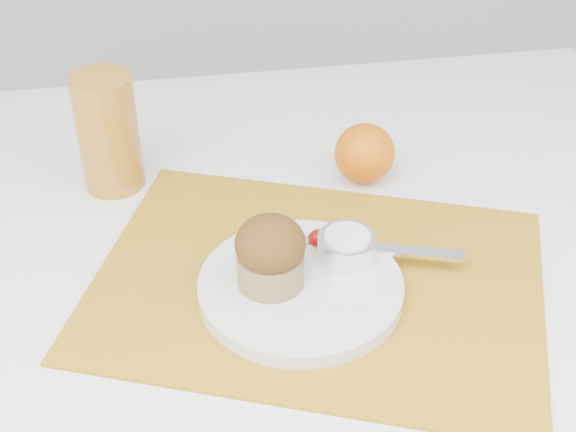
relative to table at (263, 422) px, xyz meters
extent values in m
cube|color=white|center=(0.00, 0.00, 0.00)|extent=(1.20, 0.80, 0.75)
cube|color=#AF7A18|center=(0.05, -0.12, 0.38)|extent=(0.58, 0.51, 0.00)
cylinder|color=silver|center=(0.03, -0.14, 0.39)|extent=(0.26, 0.26, 0.02)
cylinder|color=white|center=(0.08, -0.11, 0.41)|extent=(0.08, 0.08, 0.03)
cylinder|color=white|center=(0.08, -0.11, 0.42)|extent=(0.06, 0.06, 0.01)
ellipsoid|color=#590502|center=(0.06, -0.09, 0.41)|extent=(0.02, 0.02, 0.02)
ellipsoid|color=#5C0217|center=(0.06, -0.11, 0.41)|extent=(0.02, 0.02, 0.02)
cube|color=silver|center=(0.12, -0.10, 0.40)|extent=(0.20, 0.08, 0.01)
sphere|color=orange|center=(0.15, 0.07, 0.41)|extent=(0.08, 0.08, 0.08)
cylinder|color=#B57422|center=(-0.17, 0.11, 0.45)|extent=(0.09, 0.09, 0.15)
cylinder|color=#9F784D|center=(0.00, -0.14, 0.42)|extent=(0.09, 0.09, 0.04)
ellipsoid|color=#341D09|center=(0.00, -0.14, 0.45)|extent=(0.07, 0.07, 0.06)
camera|label=1|loc=(-0.09, -0.77, 0.96)|focal=50.00mm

